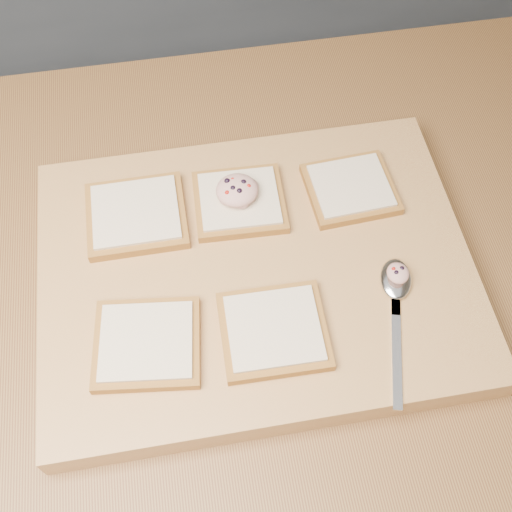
{
  "coord_description": "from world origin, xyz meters",
  "views": [
    {
      "loc": [
        -0.01,
        -0.46,
        1.65
      ],
      "look_at": [
        0.06,
        -0.05,
        0.96
      ],
      "focal_mm": 45.0,
      "sensor_mm": 36.0,
      "label": 1
    }
  ],
  "objects": [
    {
      "name": "bread_near_center",
      "position": [
        0.07,
        -0.15,
        0.95
      ],
      "size": [
        0.13,
        0.12,
        0.02
      ],
      "color": "#976227",
      "rests_on": "cutting_board"
    },
    {
      "name": "bread_far_right",
      "position": [
        0.21,
        0.04,
        0.95
      ],
      "size": [
        0.12,
        0.11,
        0.02
      ],
      "color": "#976227",
      "rests_on": "cutting_board"
    },
    {
      "name": "bread_near_left",
      "position": [
        -0.08,
        -0.14,
        0.95
      ],
      "size": [
        0.14,
        0.13,
        0.02
      ],
      "color": "#976227",
      "rests_on": "cutting_board"
    },
    {
      "name": "cutting_board",
      "position": [
        0.06,
        -0.05,
        0.92
      ],
      "size": [
        0.55,
        0.42,
        0.04
      ],
      "primitive_type": "cube",
      "color": "tan",
      "rests_on": "island_counter"
    },
    {
      "name": "island_counter",
      "position": [
        0.0,
        0.0,
        0.45
      ],
      "size": [
        2.0,
        0.8,
        0.9
      ],
      "color": "slate",
      "rests_on": "ground"
    },
    {
      "name": "bread_far_left",
      "position": [
        -0.08,
        0.04,
        0.95
      ],
      "size": [
        0.13,
        0.12,
        0.02
      ],
      "color": "#976227",
      "rests_on": "cutting_board"
    },
    {
      "name": "spoon_salad",
      "position": [
        0.23,
        -0.11,
        0.97
      ],
      "size": [
        0.03,
        0.03,
        0.02
      ],
      "color": "tan",
      "rests_on": "spoon"
    },
    {
      "name": "tuna_salad_dollop",
      "position": [
        0.05,
        0.05,
        0.97
      ],
      "size": [
        0.06,
        0.05,
        0.03
      ],
      "color": "tan",
      "rests_on": "bread_far_center"
    },
    {
      "name": "ground",
      "position": [
        0.0,
        0.0,
        0.0
      ],
      "size": [
        4.0,
        4.0,
        0.0
      ],
      "primitive_type": "plane",
      "color": "#515459",
      "rests_on": "ground"
    },
    {
      "name": "spoon",
      "position": [
        0.23,
        -0.12,
        0.95
      ],
      "size": [
        0.08,
        0.2,
        0.01
      ],
      "color": "silver",
      "rests_on": "cutting_board"
    },
    {
      "name": "bread_far_center",
      "position": [
        0.06,
        0.04,
        0.95
      ],
      "size": [
        0.12,
        0.11,
        0.02
      ],
      "color": "#976227",
      "rests_on": "cutting_board"
    }
  ]
}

